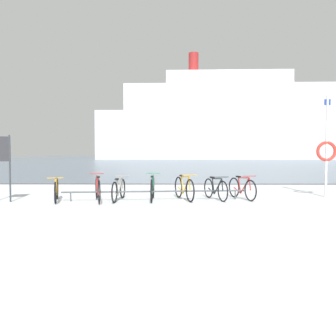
{
  "coord_description": "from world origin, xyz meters",
  "views": [
    {
      "loc": [
        -0.43,
        -6.53,
        1.52
      ],
      "look_at": [
        -0.58,
        6.58,
        0.92
      ],
      "focal_mm": 37.65,
      "sensor_mm": 36.0,
      "label": 1
    }
  ],
  "objects_px": {
    "bicycle_3": "(152,188)",
    "bicycle_5": "(215,189)",
    "bicycle_2": "(119,190)",
    "info_sign": "(1,156)",
    "bicycle_4": "(184,188)",
    "ferry_ship": "(231,124)",
    "bicycle_6": "(242,188)",
    "bicycle_0": "(56,190)",
    "rescue_post": "(327,148)",
    "bicycle_1": "(98,189)"
  },
  "relations": [
    {
      "from": "bicycle_4",
      "to": "ferry_ship",
      "type": "relative_size",
      "value": 0.03
    },
    {
      "from": "bicycle_2",
      "to": "bicycle_4",
      "type": "height_order",
      "value": "bicycle_4"
    },
    {
      "from": "bicycle_4",
      "to": "ferry_ship",
      "type": "distance_m",
      "value": 65.03
    },
    {
      "from": "rescue_post",
      "to": "ferry_ship",
      "type": "relative_size",
      "value": 0.06
    },
    {
      "from": "bicycle_3",
      "to": "bicycle_1",
      "type": "bearing_deg",
      "value": -169.6
    },
    {
      "from": "bicycle_3",
      "to": "bicycle_4",
      "type": "bearing_deg",
      "value": 5.84
    },
    {
      "from": "bicycle_6",
      "to": "info_sign",
      "type": "distance_m",
      "value": 7.5
    },
    {
      "from": "bicycle_0",
      "to": "bicycle_6",
      "type": "xyz_separation_m",
      "value": [
        5.8,
        0.53,
        0.01
      ]
    },
    {
      "from": "bicycle_3",
      "to": "bicycle_5",
      "type": "height_order",
      "value": "bicycle_3"
    },
    {
      "from": "ferry_ship",
      "to": "bicycle_6",
      "type": "bearing_deg",
      "value": -99.2
    },
    {
      "from": "bicycle_0",
      "to": "rescue_post",
      "type": "height_order",
      "value": "rescue_post"
    },
    {
      "from": "bicycle_3",
      "to": "ferry_ship",
      "type": "bearing_deg",
      "value": 78.35
    },
    {
      "from": "bicycle_1",
      "to": "bicycle_6",
      "type": "xyz_separation_m",
      "value": [
        4.51,
        0.58,
        -0.03
      ]
    },
    {
      "from": "bicycle_3",
      "to": "bicycle_6",
      "type": "bearing_deg",
      "value": 5.56
    },
    {
      "from": "rescue_post",
      "to": "bicycle_5",
      "type": "bearing_deg",
      "value": -168.81
    },
    {
      "from": "bicycle_2",
      "to": "info_sign",
      "type": "bearing_deg",
      "value": -173.55
    },
    {
      "from": "bicycle_6",
      "to": "rescue_post",
      "type": "relative_size",
      "value": 0.46
    },
    {
      "from": "bicycle_1",
      "to": "bicycle_2",
      "type": "bearing_deg",
      "value": 21.19
    },
    {
      "from": "bicycle_2",
      "to": "bicycle_4",
      "type": "bearing_deg",
      "value": 4.77
    },
    {
      "from": "bicycle_6",
      "to": "ferry_ship",
      "type": "relative_size",
      "value": 0.03
    },
    {
      "from": "info_sign",
      "to": "ferry_ship",
      "type": "relative_size",
      "value": 0.04
    },
    {
      "from": "bicycle_0",
      "to": "bicycle_4",
      "type": "distance_m",
      "value": 3.95
    },
    {
      "from": "rescue_post",
      "to": "ferry_ship",
      "type": "bearing_deg",
      "value": 83.35
    },
    {
      "from": "bicycle_0",
      "to": "bicycle_2",
      "type": "relative_size",
      "value": 0.99
    },
    {
      "from": "rescue_post",
      "to": "bicycle_0",
      "type": "bearing_deg",
      "value": -172.5
    },
    {
      "from": "bicycle_0",
      "to": "bicycle_3",
      "type": "relative_size",
      "value": 0.95
    },
    {
      "from": "bicycle_1",
      "to": "bicycle_5",
      "type": "distance_m",
      "value": 3.68
    },
    {
      "from": "bicycle_5",
      "to": "bicycle_4",
      "type": "bearing_deg",
      "value": -177.47
    },
    {
      "from": "bicycle_5",
      "to": "bicycle_0",
      "type": "bearing_deg",
      "value": -175.39
    },
    {
      "from": "bicycle_2",
      "to": "rescue_post",
      "type": "bearing_deg",
      "value": 8.04
    },
    {
      "from": "bicycle_2",
      "to": "info_sign",
      "type": "height_order",
      "value": "info_sign"
    },
    {
      "from": "bicycle_1",
      "to": "bicycle_5",
      "type": "height_order",
      "value": "bicycle_1"
    },
    {
      "from": "bicycle_4",
      "to": "bicycle_6",
      "type": "bearing_deg",
      "value": 5.42
    },
    {
      "from": "bicycle_6",
      "to": "ferry_ship",
      "type": "height_order",
      "value": "ferry_ship"
    },
    {
      "from": "bicycle_2",
      "to": "bicycle_3",
      "type": "relative_size",
      "value": 0.96
    },
    {
      "from": "bicycle_0",
      "to": "bicycle_5",
      "type": "relative_size",
      "value": 1.08
    },
    {
      "from": "bicycle_6",
      "to": "bicycle_5",
      "type": "bearing_deg",
      "value": -171.3
    },
    {
      "from": "bicycle_0",
      "to": "bicycle_3",
      "type": "height_order",
      "value": "bicycle_3"
    },
    {
      "from": "bicycle_0",
      "to": "bicycle_1",
      "type": "bearing_deg",
      "value": -2.3
    },
    {
      "from": "bicycle_1",
      "to": "info_sign",
      "type": "xyz_separation_m",
      "value": [
        -2.88,
        -0.16,
        1.0
      ]
    },
    {
      "from": "info_sign",
      "to": "ferry_ship",
      "type": "height_order",
      "value": "ferry_ship"
    },
    {
      "from": "bicycle_5",
      "to": "bicycle_6",
      "type": "relative_size",
      "value": 0.99
    },
    {
      "from": "bicycle_2",
      "to": "bicycle_5",
      "type": "bearing_deg",
      "value": 4.04
    },
    {
      "from": "bicycle_4",
      "to": "bicycle_6",
      "type": "distance_m",
      "value": 1.87
    },
    {
      "from": "bicycle_4",
      "to": "info_sign",
      "type": "xyz_separation_m",
      "value": [
        -5.53,
        -0.56,
        1.01
      ]
    },
    {
      "from": "bicycle_6",
      "to": "bicycle_3",
      "type": "bearing_deg",
      "value": -174.44
    },
    {
      "from": "bicycle_1",
      "to": "info_sign",
      "type": "relative_size",
      "value": 0.86
    },
    {
      "from": "bicycle_2",
      "to": "bicycle_5",
      "type": "height_order",
      "value": "bicycle_5"
    },
    {
      "from": "bicycle_0",
      "to": "bicycle_2",
      "type": "height_order",
      "value": "bicycle_0"
    },
    {
      "from": "bicycle_6",
      "to": "info_sign",
      "type": "relative_size",
      "value": 0.77
    }
  ]
}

